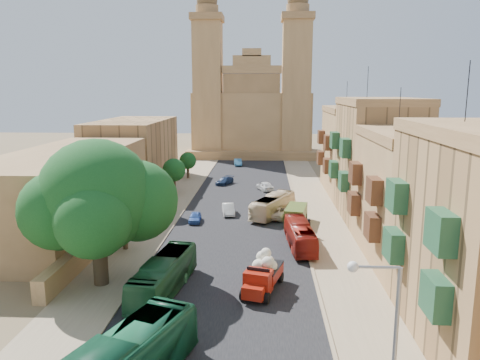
# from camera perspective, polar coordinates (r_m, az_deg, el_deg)

# --- Properties ---
(ground) EXTENTS (260.00, 260.00, 0.00)m
(ground) POSITION_cam_1_polar(r_m,az_deg,el_deg) (32.83, -2.54, -15.64)
(ground) COLOR brown
(road_surface) EXTENTS (14.00, 140.00, 0.01)m
(road_surface) POSITION_cam_1_polar(r_m,az_deg,el_deg) (61.08, 0.20, -2.97)
(road_surface) COLOR black
(road_surface) RESTS_ON ground
(sidewalk_east) EXTENTS (5.00, 140.00, 0.01)m
(sidewalk_east) POSITION_cam_1_polar(r_m,az_deg,el_deg) (61.35, 9.11, -3.05)
(sidewalk_east) COLOR #927D60
(sidewalk_east) RESTS_ON ground
(sidewalk_west) EXTENTS (5.00, 140.00, 0.01)m
(sidewalk_west) POSITION_cam_1_polar(r_m,az_deg,el_deg) (62.27, -8.57, -2.82)
(sidewalk_west) COLOR #927D60
(sidewalk_west) RESTS_ON ground
(kerb_east) EXTENTS (0.25, 140.00, 0.12)m
(kerb_east) POSITION_cam_1_polar(r_m,az_deg,el_deg) (61.12, 6.78, -2.98)
(kerb_east) COLOR #927D60
(kerb_east) RESTS_ON ground
(kerb_west) EXTENTS (0.25, 140.00, 0.12)m
(kerb_west) POSITION_cam_1_polar(r_m,az_deg,el_deg) (61.80, -6.30, -2.82)
(kerb_west) COLOR #927D60
(kerb_west) RESTS_ON ground
(townhouse_b) EXTENTS (9.00, 14.00, 14.90)m
(townhouse_b) POSITION_cam_1_polar(r_m,az_deg,el_deg) (43.21, 20.49, -1.83)
(townhouse_b) COLOR #9C7446
(townhouse_b) RESTS_ON ground
(townhouse_c) EXTENTS (9.00, 14.00, 17.40)m
(townhouse_c) POSITION_cam_1_polar(r_m,az_deg,el_deg) (56.28, 16.40, 2.55)
(townhouse_c) COLOR #A67B4B
(townhouse_c) RESTS_ON ground
(townhouse_d) EXTENTS (9.00, 14.00, 15.90)m
(townhouse_d) POSITION_cam_1_polar(r_m,az_deg,el_deg) (69.96, 13.78, 3.62)
(townhouse_d) COLOR #9C7446
(townhouse_d) RESTS_ON ground
(west_wall) EXTENTS (1.00, 40.00, 1.80)m
(west_wall) POSITION_cam_1_polar(r_m,az_deg,el_deg) (53.40, -13.92, -4.35)
(west_wall) COLOR #9C7446
(west_wall) RESTS_ON ground
(west_building_low) EXTENTS (10.00, 28.00, 8.40)m
(west_building_low) POSITION_cam_1_polar(r_m,az_deg,el_deg) (52.71, -20.44, -1.23)
(west_building_low) COLOR olive
(west_building_low) RESTS_ON ground
(west_building_mid) EXTENTS (10.00, 22.00, 10.00)m
(west_building_mid) POSITION_cam_1_polar(r_m,az_deg,el_deg) (76.77, -12.82, 3.42)
(west_building_mid) COLOR #A67B4B
(west_building_mid) RESTS_ON ground
(church) EXTENTS (28.00, 22.50, 36.30)m
(church) POSITION_cam_1_polar(r_m,az_deg,el_deg) (107.99, 1.52, 8.19)
(church) COLOR #9C7446
(church) RESTS_ON ground
(ficus_tree) EXTENTS (11.22, 10.32, 11.22)m
(ficus_tree) POSITION_cam_1_polar(r_m,az_deg,el_deg) (36.35, -16.92, -2.34)
(ficus_tree) COLOR #392B1C
(ficus_tree) RESTS_ON ground
(street_tree_a) EXTENTS (3.19, 3.19, 4.91)m
(street_tree_a) POSITION_cam_1_polar(r_m,az_deg,el_deg) (44.69, -13.94, -4.18)
(street_tree_a) COLOR #392B1C
(street_tree_a) RESTS_ON ground
(street_tree_b) EXTENTS (3.35, 3.35, 5.16)m
(street_tree_b) POSITION_cam_1_polar(r_m,az_deg,el_deg) (55.91, -10.40, -0.84)
(street_tree_b) COLOR #392B1C
(street_tree_b) RESTS_ON ground
(street_tree_c) EXTENTS (3.31, 3.31, 5.09)m
(street_tree_c) POSITION_cam_1_polar(r_m,az_deg,el_deg) (67.44, -8.05, 1.20)
(street_tree_c) COLOR #392B1C
(street_tree_c) RESTS_ON ground
(street_tree_d) EXTENTS (2.86, 2.86, 4.40)m
(street_tree_d) POSITION_cam_1_polar(r_m,az_deg,el_deg) (79.17, -6.39, 2.34)
(street_tree_d) COLOR #392B1C
(street_tree_d) RESTS_ON ground
(streetlamp) EXTENTS (2.11, 0.44, 8.22)m
(streetlamp) POSITION_cam_1_polar(r_m,az_deg,el_deg) (20.22, 17.10, -17.56)
(streetlamp) COLOR gray
(streetlamp) RESTS_ON ground
(red_truck) EXTENTS (3.31, 5.55, 3.07)m
(red_truck) POSITION_cam_1_polar(r_m,az_deg,el_deg) (35.21, 2.79, -11.33)
(red_truck) COLOR maroon
(red_truck) RESTS_ON ground
(olive_pickup) EXTENTS (2.89, 4.99, 1.94)m
(olive_pickup) POSITION_cam_1_polar(r_m,az_deg,el_deg) (52.61, 6.84, -4.28)
(olive_pickup) COLOR #485B22
(olive_pickup) RESTS_ON ground
(bus_green_north) EXTENTS (3.53, 9.80, 2.67)m
(bus_green_north) POSITION_cam_1_polar(r_m,az_deg,el_deg) (35.38, -9.27, -11.38)
(bus_green_north) COLOR #205A30
(bus_green_north) RESTS_ON ground
(bus_red_east) EXTENTS (2.65, 8.74, 2.40)m
(bus_red_east) POSITION_cam_1_polar(r_m,az_deg,el_deg) (44.75, 7.32, -6.69)
(bus_red_east) COLOR maroon
(bus_red_east) RESTS_ON ground
(bus_cream_east) EXTENTS (5.69, 9.14, 2.53)m
(bus_cream_east) POSITION_cam_1_polar(r_m,az_deg,el_deg) (55.35, 4.06, -3.12)
(bus_cream_east) COLOR beige
(bus_cream_east) RESTS_ON ground
(car_blue_a) EXTENTS (1.49, 3.31, 1.10)m
(car_blue_a) POSITION_cam_1_polar(r_m,az_deg,el_deg) (53.11, -5.50, -4.55)
(car_blue_a) COLOR #345BAF
(car_blue_a) RESTS_ON ground
(car_white_a) EXTENTS (1.91, 4.00, 1.26)m
(car_white_a) POSITION_cam_1_polar(r_m,az_deg,el_deg) (56.08, -1.42, -3.58)
(car_white_a) COLOR silver
(car_white_a) RESTS_ON ground
(car_cream) EXTENTS (3.32, 5.32, 1.37)m
(car_cream) POSITION_cam_1_polar(r_m,az_deg,el_deg) (54.77, 4.46, -3.90)
(car_cream) COLOR #FFD9B3
(car_cream) RESTS_ON ground
(car_dkblue) EXTENTS (3.07, 4.23, 1.14)m
(car_dkblue) POSITION_cam_1_polar(r_m,az_deg,el_deg) (73.83, -1.88, -0.09)
(car_dkblue) COLOR #17294C
(car_dkblue) RESTS_ON ground
(car_white_b) EXTENTS (2.96, 4.33, 1.37)m
(car_white_b) POSITION_cam_1_polar(r_m,az_deg,el_deg) (69.31, 3.05, -0.73)
(car_white_b) COLOR silver
(car_white_b) RESTS_ON ground
(car_blue_b) EXTENTS (1.88, 4.12, 1.31)m
(car_blue_b) POSITION_cam_1_polar(r_m,az_deg,el_deg) (92.14, -0.25, 2.18)
(car_blue_b) COLOR teal
(car_blue_b) RESTS_ON ground
(pedestrian_a) EXTENTS (0.68, 0.55, 1.63)m
(pedestrian_a) POSITION_cam_1_polar(r_m,az_deg,el_deg) (42.16, 9.17, -8.42)
(pedestrian_a) COLOR black
(pedestrian_a) RESTS_ON ground
(pedestrian_c) EXTENTS (0.58, 1.17, 1.92)m
(pedestrian_c) POSITION_cam_1_polar(r_m,az_deg,el_deg) (48.11, 8.39, -5.76)
(pedestrian_c) COLOR #323338
(pedestrian_c) RESTS_ON ground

